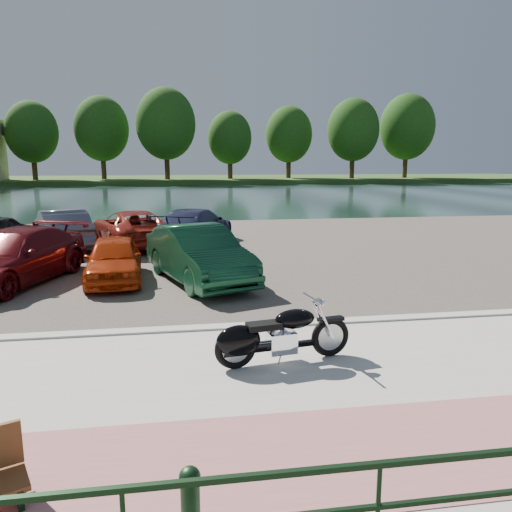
{
  "coord_description": "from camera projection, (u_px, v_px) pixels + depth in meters",
  "views": [
    {
      "loc": [
        -1.52,
        -7.38,
        3.36
      ],
      "look_at": [
        0.26,
        4.14,
        1.1
      ],
      "focal_mm": 35.0,
      "sensor_mm": 36.0,
      "label": 1
    }
  ],
  "objects": [
    {
      "name": "car_4",
      "position": [
        114.0,
        259.0,
        13.75
      ],
      "size": [
        1.72,
        3.72,
        1.24
      ],
      "primitive_type": "imported",
      "rotation": [
        0.0,
        0.0,
        0.07
      ],
      "color": "#BC350C",
      "rests_on": "parking_lot"
    },
    {
      "name": "car_11",
      "position": [
        194.0,
        226.0,
        19.71
      ],
      "size": [
        3.67,
        5.38,
        1.45
      ],
      "primitive_type": "imported",
      "rotation": [
        0.0,
        0.0,
        2.78
      ],
      "color": "#292E4F",
      "rests_on": "parking_lot"
    },
    {
      "name": "car_10",
      "position": [
        132.0,
        228.0,
        19.24
      ],
      "size": [
        3.84,
        5.54,
        1.41
      ],
      "primitive_type": "imported",
      "rotation": [
        0.0,
        0.0,
        3.47
      ],
      "color": "maroon",
      "rests_on": "parking_lot"
    },
    {
      "name": "far_bank",
      "position": [
        188.0,
        179.0,
        77.82
      ],
      "size": [
        120.0,
        24.0,
        0.6
      ],
      "primitive_type": "cube",
      "color": "#2B4E1C",
      "rests_on": "ground"
    },
    {
      "name": "car_3",
      "position": [
        14.0,
        257.0,
        13.48
      ],
      "size": [
        3.58,
        5.44,
        1.46
      ],
      "primitive_type": "imported",
      "rotation": [
        0.0,
        0.0,
        -0.33
      ],
      "color": "#550C11",
      "rests_on": "parking_lot"
    },
    {
      "name": "promenade",
      "position": [
        293.0,
        398.0,
        7.05
      ],
      "size": [
        60.0,
        6.0,
        0.1
      ],
      "primitive_type": "cube",
      "color": "#B5B2AA",
      "rests_on": "ground"
    },
    {
      "name": "railing",
      "position": [
        379.0,
        486.0,
        4.0
      ],
      "size": [
        24.04,
        0.05,
        0.9
      ],
      "color": "black",
      "rests_on": "promenade"
    },
    {
      "name": "parking_lot",
      "position": [
        221.0,
        250.0,
        18.69
      ],
      "size": [
        60.0,
        18.0,
        0.04
      ],
      "primitive_type": "cube",
      "color": "#443D37",
      "rests_on": "ground"
    },
    {
      "name": "kerb",
      "position": [
        260.0,
        327.0,
        9.95
      ],
      "size": [
        60.0,
        0.3,
        0.14
      ],
      "primitive_type": "cube",
      "color": "#B5B2AA",
      "rests_on": "ground"
    },
    {
      "name": "motorcycle",
      "position": [
        272.0,
        337.0,
        8.01
      ],
      "size": [
        2.32,
        0.81,
        1.05
      ],
      "rotation": [
        0.0,
        0.0,
        0.17
      ],
      "color": "black",
      "rests_on": "promenade"
    },
    {
      "name": "car_9",
      "position": [
        62.0,
        229.0,
        18.81
      ],
      "size": [
        3.05,
        4.77,
        1.48
      ],
      "primitive_type": "imported",
      "rotation": [
        0.0,
        0.0,
        3.5
      ],
      "color": "#575969",
      "rests_on": "parking_lot"
    },
    {
      "name": "ground",
      "position": [
        279.0,
        372.0,
        8.03
      ],
      "size": [
        200.0,
        200.0,
        0.0
      ],
      "primitive_type": "plane",
      "color": "#595447",
      "rests_on": "ground"
    },
    {
      "name": "far_trees",
      "position": [
        218.0,
        130.0,
        71.08
      ],
      "size": [
        70.25,
        10.68,
        12.52
      ],
      "color": "#362513",
      "rests_on": "far_bank"
    },
    {
      "name": "bollards",
      "position": [
        170.0,
        510.0,
        4.08
      ],
      "size": [
        10.68,
        0.18,
        0.81
      ],
      "color": "black",
      "rests_on": "promenade"
    },
    {
      "name": "river",
      "position": [
        195.0,
        196.0,
        46.83
      ],
      "size": [
        120.0,
        40.0,
        0.0
      ],
      "primitive_type": "cube",
      "color": "#182B27",
      "rests_on": "ground"
    },
    {
      "name": "car_5",
      "position": [
        199.0,
        254.0,
        13.63
      ],
      "size": [
        3.07,
        4.94,
        1.54
      ],
      "primitive_type": "imported",
      "rotation": [
        0.0,
        0.0,
        0.33
      ],
      "color": "#113E24",
      "rests_on": "parking_lot"
    },
    {
      "name": "pink_path",
      "position": [
        324.0,
        455.0,
        5.58
      ],
      "size": [
        60.0,
        2.0,
        0.01
      ],
      "primitive_type": "cube",
      "color": "#A4615C",
      "rests_on": "promenade"
    }
  ]
}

